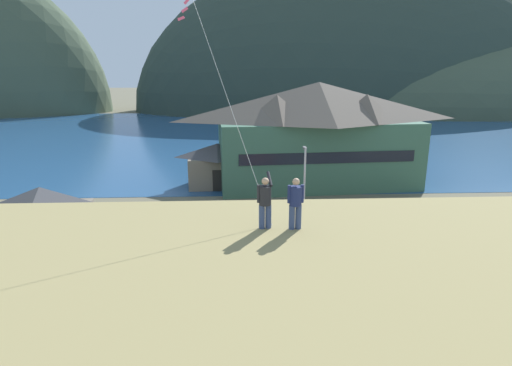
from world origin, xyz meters
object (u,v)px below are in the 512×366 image
Objects in this scene: person_companion at (295,202)px; moored_boat_wharfside at (236,160)px; parked_car_lone_by_shed at (469,230)px; parked_car_corner_spot at (503,268)px; parked_car_mid_row_far at (403,256)px; parked_car_back_row_right at (108,267)px; moored_boat_outer_mooring at (289,161)px; parked_car_front_row_silver at (221,225)px; parked_car_mid_row_near at (224,278)px; storage_shed_waterside at (218,164)px; storage_shed_near_lot at (44,223)px; person_kite_flyer at (265,201)px; parked_car_front_row_red at (150,230)px; parked_car_back_row_left at (322,257)px; wharf_dock at (262,158)px; harbor_lodge at (318,132)px; parking_light_pole at (304,179)px; parked_car_front_row_end at (357,226)px.

moored_boat_wharfside is at bearing 92.97° from person_companion.
parked_car_lone_by_shed and parked_car_corner_spot have the same top height.
parked_car_mid_row_far is 1.00× the size of parked_car_back_row_right.
moored_boat_outer_mooring is at bearing 83.03° from person_companion.
parked_car_mid_row_near is at bearing -86.76° from parked_car_front_row_silver.
storage_shed_waterside reaches higher than moored_boat_outer_mooring.
parked_car_mid_row_far is at bearing -27.22° from parked_car_front_row_silver.
storage_shed_near_lot is 12.54m from parked_car_mid_row_near.
storage_shed_waterside reaches higher than parked_car_corner_spot.
moored_boat_outer_mooring is at bearing 46.18° from storage_shed_waterside.
parked_car_lone_by_shed is at bearing 43.55° from person_companion.
storage_shed_near_lot is at bearing 137.11° from person_kite_flyer.
person_companion is at bearing -6.41° from person_kite_flyer.
person_companion is (2.70, -7.53, 6.69)m from parked_car_mid_row_near.
storage_shed_near_lot is at bearing -158.11° from parked_car_front_row_red.
parked_car_front_row_silver is (-6.33, 5.72, 0.00)m from parked_car_back_row_left.
wharf_dock is at bearing 62.89° from storage_shed_near_lot.
storage_shed_waterside is 21.37m from parked_car_back_row_left.
harbor_lodge is 14.20m from moored_boat_wharfside.
parked_car_front_row_silver is 7.78m from parking_light_pole.
moored_boat_wharfside is 24.69m from parked_car_front_row_silver.
parked_car_back_row_left and parked_car_front_row_end have the same top height.
person_companion is at bearing -102.34° from harbor_lodge.
parked_car_mid_row_near is (-15.83, -0.37, 0.00)m from parked_car_corner_spot.
parked_car_back_row_right is at bearing -133.96° from parked_car_front_row_silver.
parked_car_mid_row_far is at bearing -71.51° from moored_boat_wharfside.
storage_shed_waterside reaches higher than parked_car_back_row_left.
parked_car_mid_row_near is at bearing -22.83° from storage_shed_near_lot.
moored_boat_wharfside is at bearing -142.16° from wharf_dock.
harbor_lodge reaches higher than person_kite_flyer.
harbor_lodge reaches higher than parked_car_back_row_left.
harbor_lodge reaches higher than parked_car_front_row_red.
storage_shed_near_lot is 1.45× the size of parked_car_lone_by_shed.
parking_light_pole is (-9.70, 10.87, 2.58)m from parked_car_corner_spot.
parked_car_front_row_end reaches higher than wharf_dock.
parked_car_corner_spot is 9.52m from parked_car_front_row_end.
parked_car_front_row_red is at bearing 77.62° from parked_car_back_row_right.
parked_car_mid_row_far is 1.02× the size of parked_car_front_row_silver.
parked_car_mid_row_near is at bearing -86.79° from storage_shed_waterside.
parked_car_mid_row_far is at bearing 50.30° from person_companion.
person_kite_flyer is at bearing -151.14° from parked_car_corner_spot.
moored_boat_wharfside is at bearing 99.82° from parked_car_back_row_left.
moored_boat_outer_mooring reaches higher than parked_car_mid_row_near.
wharf_dock is 43.58m from person_kite_flyer.
parked_car_back_row_right is (4.81, -3.27, -1.51)m from storage_shed_near_lot.
parked_car_corner_spot is 2.42× the size of person_companion.
parked_car_front_row_silver is at bearing 46.04° from parked_car_back_row_right.
parked_car_front_row_end is at bearing 38.18° from parked_car_mid_row_near.
storage_shed_near_lot is 27.71m from parked_car_corner_spot.
parked_car_front_row_end is (5.23, -28.04, 0.71)m from wharf_dock.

